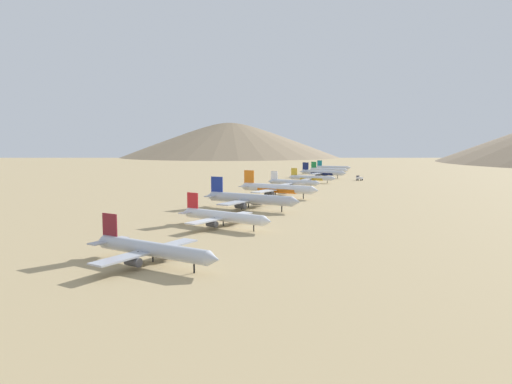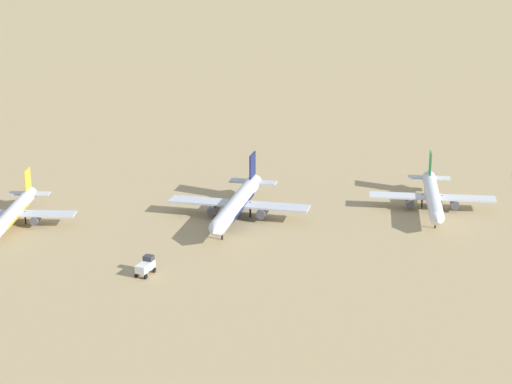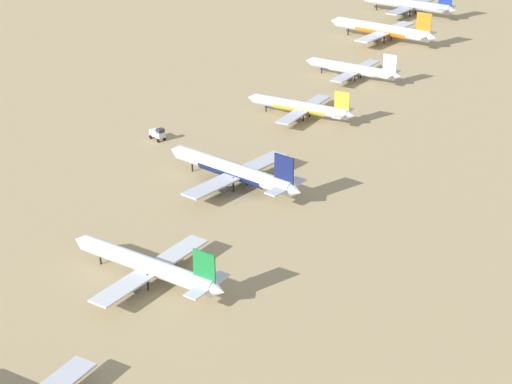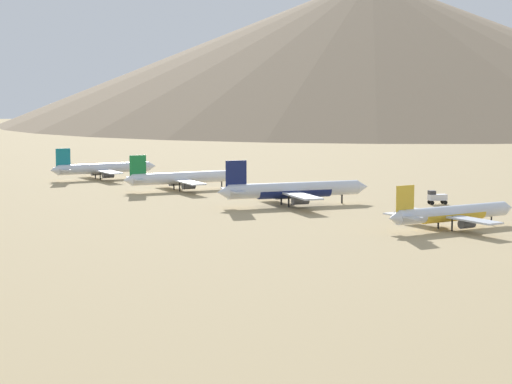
{
  "view_description": "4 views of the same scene",
  "coord_description": "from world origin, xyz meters",
  "px_view_note": "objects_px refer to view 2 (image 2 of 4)",
  "views": [
    {
      "loc": [
        119.45,
        -290.69,
        29.96
      ],
      "look_at": [
        17.12,
        -93.38,
        6.95
      ],
      "focal_mm": 32.82,
      "sensor_mm": 36.0,
      "label": 1
    },
    {
      "loc": [
        197.64,
        128.82,
        77.63
      ],
      "look_at": [
        -21.65,
        108.12,
        6.73
      ],
      "focal_mm": 62.95,
      "sensor_mm": 36.0,
      "label": 2
    },
    {
      "loc": [
        -132.72,
        273.96,
        93.13
      ],
      "look_at": [
        -30.93,
        111.46,
        4.27
      ],
      "focal_mm": 59.77,
      "sensor_mm": 36.0,
      "label": 3
    },
    {
      "loc": [
        -149.69,
        -123.98,
        32.82
      ],
      "look_at": [
        -25.53,
        113.42,
        3.2
      ],
      "focal_mm": 66.34,
      "sensor_mm": 36.0,
      "label": 4
    }
  ],
  "objects_px": {
    "parked_jet_6": "(237,203)",
    "service_truck": "(146,266)",
    "parked_jet_5": "(13,213)",
    "parked_jet_7": "(433,196)"
  },
  "relations": [
    {
      "from": "parked_jet_6",
      "to": "parked_jet_7",
      "type": "height_order",
      "value": "parked_jet_6"
    },
    {
      "from": "parked_jet_7",
      "to": "service_truck",
      "type": "xyz_separation_m",
      "value": [
        49.59,
        -66.54,
        -1.9
      ]
    },
    {
      "from": "parked_jet_6",
      "to": "service_truck",
      "type": "bearing_deg",
      "value": -22.88
    },
    {
      "from": "parked_jet_6",
      "to": "parked_jet_5",
      "type": "bearing_deg",
      "value": -78.92
    },
    {
      "from": "parked_jet_7",
      "to": "service_truck",
      "type": "height_order",
      "value": "parked_jet_7"
    },
    {
      "from": "parked_jet_7",
      "to": "service_truck",
      "type": "bearing_deg",
      "value": -53.3
    },
    {
      "from": "parked_jet_5",
      "to": "parked_jet_6",
      "type": "relative_size",
      "value": 0.84
    },
    {
      "from": "parked_jet_5",
      "to": "parked_jet_7",
      "type": "relative_size",
      "value": 0.93
    },
    {
      "from": "parked_jet_5",
      "to": "service_truck",
      "type": "height_order",
      "value": "parked_jet_5"
    },
    {
      "from": "parked_jet_6",
      "to": "parked_jet_7",
      "type": "bearing_deg",
      "value": 103.12
    }
  ]
}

